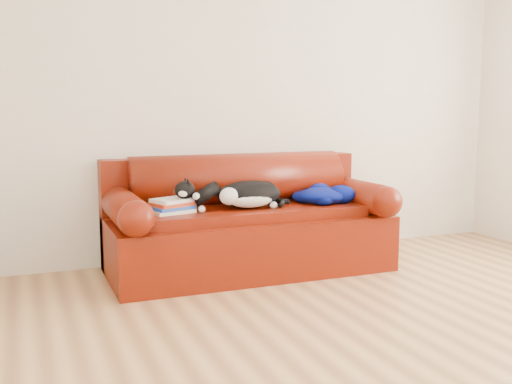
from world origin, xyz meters
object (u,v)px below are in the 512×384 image
at_px(sofa_base, 249,240).
at_px(blanket, 323,195).
at_px(cat, 249,195).
at_px(book_stack, 172,206).

relative_size(sofa_base, blanket, 4.48).
bearing_deg(cat, sofa_base, 55.76).
relative_size(book_stack, cat, 0.47).
bearing_deg(sofa_base, blanket, -6.50).
height_order(sofa_base, cat, cat).
bearing_deg(book_stack, sofa_base, 6.09).
xyz_separation_m(sofa_base, cat, (-0.04, -0.10, 0.36)).
bearing_deg(sofa_base, book_stack, -173.91).
bearing_deg(blanket, cat, -177.31).
height_order(book_stack, blanket, blanket).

